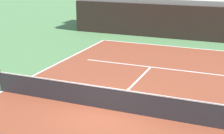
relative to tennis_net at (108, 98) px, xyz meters
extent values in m
plane|color=#477042|center=(0.00, 0.00, -0.51)|extent=(80.00, 80.00, 0.00)
cube|color=brown|center=(0.00, 0.00, -0.50)|extent=(11.00, 24.00, 0.01)
cube|color=white|center=(0.00, 11.95, -0.50)|extent=(11.00, 0.10, 0.00)
cube|color=white|center=(-5.45, 0.00, -0.50)|extent=(0.10, 24.00, 0.00)
cube|color=white|center=(0.00, 6.40, -0.50)|extent=(8.26, 0.10, 0.00)
cube|color=white|center=(0.00, 3.20, -0.50)|extent=(0.10, 6.40, 0.00)
cube|color=#33231E|center=(0.00, 14.67, 0.85)|extent=(18.49, 0.30, 2.71)
cube|color=#9E9E99|center=(0.00, 16.02, 1.04)|extent=(18.49, 2.40, 3.10)
cube|color=#9E9E99|center=(0.00, 18.42, 1.41)|extent=(18.49, 2.40, 3.85)
cylinder|color=black|center=(-5.50, 0.00, 0.04)|extent=(0.08, 0.08, 1.07)
cube|color=#333338|center=(0.00, 0.00, -0.04)|extent=(10.90, 0.02, 0.92)
cube|color=white|center=(0.00, 0.00, 0.45)|extent=(10.90, 0.04, 0.05)
camera|label=1|loc=(4.90, -11.50, 5.23)|focal=52.87mm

